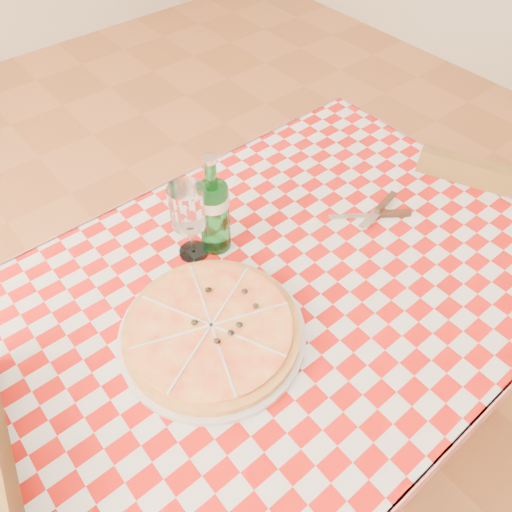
# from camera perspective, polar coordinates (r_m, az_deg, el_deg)

# --- Properties ---
(dining_table) EXTENTS (1.20, 0.80, 0.75)m
(dining_table) POSITION_cam_1_polar(r_m,az_deg,el_deg) (1.17, 2.65, -6.37)
(dining_table) COLOR brown
(dining_table) RESTS_ON ground
(tablecloth) EXTENTS (1.30, 0.90, 0.01)m
(tablecloth) POSITION_cam_1_polar(r_m,az_deg,el_deg) (1.09, 2.82, -3.53)
(tablecloth) COLOR #A7100A
(tablecloth) RESTS_ON dining_table
(chair_near) EXTENTS (0.49, 0.49, 0.82)m
(chair_near) POSITION_cam_1_polar(r_m,az_deg,el_deg) (1.70, 22.31, 1.76)
(chair_near) COLOR brown
(chair_near) RESTS_ON ground
(pizza_plate) EXTENTS (0.50, 0.50, 0.05)m
(pizza_plate) POSITION_cam_1_polar(r_m,az_deg,el_deg) (1.00, -5.08, -8.35)
(pizza_plate) COLOR #C78842
(pizza_plate) RESTS_ON tablecloth
(water_bottle) EXTENTS (0.09, 0.09, 0.25)m
(water_bottle) POSITION_cam_1_polar(r_m,az_deg,el_deg) (1.08, -4.90, 5.88)
(water_bottle) COLOR #196627
(water_bottle) RESTS_ON tablecloth
(wine_glass) EXTENTS (0.08, 0.08, 0.19)m
(wine_glass) POSITION_cam_1_polar(r_m,az_deg,el_deg) (1.09, -7.61, 3.82)
(wine_glass) COLOR silver
(wine_glass) RESTS_ON tablecloth
(cutlery) EXTENTS (0.24, 0.21, 0.02)m
(cutlery) POSITION_cam_1_polar(r_m,az_deg,el_deg) (1.26, 13.62, 4.85)
(cutlery) COLOR silver
(cutlery) RESTS_ON tablecloth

